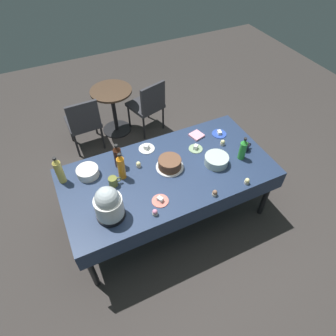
{
  "coord_description": "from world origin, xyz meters",
  "views": [
    {
      "loc": [
        -0.87,
        -1.84,
        2.96
      ],
      "look_at": [
        0.0,
        0.0,
        0.8
      ],
      "focal_mm": 30.99,
      "sensor_mm": 36.0,
      "label": 1
    }
  ],
  "objects": [
    {
      "name": "dessert_plate_cobalt",
      "position": [
        0.8,
        0.28,
        0.76
      ],
      "size": [
        0.17,
        0.17,
        0.04
      ],
      "color": "#2D4CB2",
      "rests_on": "potluck_table"
    },
    {
      "name": "soda_bottle_cola",
      "position": [
        -0.43,
        0.3,
        0.88
      ],
      "size": [
        0.08,
        0.08,
        0.29
      ],
      "color": "#33190F",
      "rests_on": "potluck_table"
    },
    {
      "name": "soda_bottle_orange_juice",
      "position": [
        -0.45,
        0.13,
        0.9
      ],
      "size": [
        0.08,
        0.08,
        0.32
      ],
      "color": "orange",
      "rests_on": "potluck_table"
    },
    {
      "name": "soda_bottle_lime_soda",
      "position": [
        0.8,
        -0.16,
        0.88
      ],
      "size": [
        0.08,
        0.08,
        0.28
      ],
      "color": "green",
      "rests_on": "potluck_table"
    },
    {
      "name": "cupcake_cocoa",
      "position": [
        0.73,
        0.11,
        0.78
      ],
      "size": [
        0.05,
        0.05,
        0.07
      ],
      "color": "beige",
      "rests_on": "potluck_table"
    },
    {
      "name": "maroon_chair_left",
      "position": [
        -0.55,
        1.57,
        0.49
      ],
      "size": [
        0.45,
        0.45,
        0.85
      ],
      "color": "#333338",
      "rests_on": "ground"
    },
    {
      "name": "dessert_plate_coral",
      "position": [
        -0.23,
        -0.31,
        0.76
      ],
      "size": [
        0.16,
        0.16,
        0.05
      ],
      "color": "#E07266",
      "rests_on": "potluck_table"
    },
    {
      "name": "potluck_table",
      "position": [
        0.0,
        0.0,
        0.69
      ],
      "size": [
        2.2,
        1.1,
        0.75
      ],
      "color": "navy",
      "rests_on": "ground"
    },
    {
      "name": "dessert_plate_sage",
      "position": [
        0.42,
        0.17,
        0.76
      ],
      "size": [
        0.16,
        0.16,
        0.06
      ],
      "color": "#8CA87F",
      "rests_on": "potluck_table"
    },
    {
      "name": "coffee_mug_black",
      "position": [
        0.91,
        -0.07,
        0.79
      ],
      "size": [
        0.13,
        0.09,
        0.09
      ],
      "color": "black",
      "rests_on": "potluck_table"
    },
    {
      "name": "maroon_chair_right",
      "position": [
        0.42,
        1.57,
        0.49
      ],
      "size": [
        0.54,
        0.54,
        0.85
      ],
      "color": "#333338",
      "rests_on": "ground"
    },
    {
      "name": "cupcake_rose",
      "position": [
        0.64,
        -0.48,
        0.78
      ],
      "size": [
        0.05,
        0.05,
        0.07
      ],
      "color": "beige",
      "rests_on": "potluck_table"
    },
    {
      "name": "cupcake_lemon",
      "position": [
        -0.34,
        -0.43,
        0.78
      ],
      "size": [
        0.05,
        0.05,
        0.07
      ],
      "color": "beige",
      "rests_on": "potluck_table"
    },
    {
      "name": "glass_salad_bowl",
      "position": [
        0.51,
        -0.11,
        0.8
      ],
      "size": [
        0.25,
        0.25,
        0.1
      ],
      "primitive_type": "cylinder",
      "color": "#B2C6BC",
      "rests_on": "potluck_table"
    },
    {
      "name": "cupcake_mint",
      "position": [
        -0.25,
        0.19,
        0.78
      ],
      "size": [
        0.05,
        0.05,
        0.07
      ],
      "color": "beige",
      "rests_on": "potluck_table"
    },
    {
      "name": "round_cafe_table",
      "position": [
        -0.05,
        1.8,
        0.5
      ],
      "size": [
        0.6,
        0.6,
        0.72
      ],
      "color": "#473323",
      "rests_on": "ground"
    },
    {
      "name": "paper_napkin_stack",
      "position": [
        0.54,
        0.36,
        0.76
      ],
      "size": [
        0.17,
        0.17,
        0.02
      ],
      "primitive_type": "cube",
      "rotation": [
        0.0,
        0.0,
        0.25
      ],
      "color": "pink",
      "rests_on": "potluck_table"
    },
    {
      "name": "cupcake_berry",
      "position": [
        0.27,
        -0.47,
        0.78
      ],
      "size": [
        0.05,
        0.05,
        0.07
      ],
      "color": "beige",
      "rests_on": "potluck_table"
    },
    {
      "name": "slow_cooker",
      "position": [
        -0.7,
        -0.27,
        0.92
      ],
      "size": [
        0.26,
        0.26,
        0.36
      ],
      "color": "black",
      "rests_on": "potluck_table"
    },
    {
      "name": "dessert_plate_white",
      "position": [
        -0.07,
        0.41,
        0.76
      ],
      "size": [
        0.18,
        0.18,
        0.06
      ],
      "color": "white",
      "rests_on": "potluck_table"
    },
    {
      "name": "cupcake_vanilla",
      "position": [
        -0.38,
        0.43,
        0.78
      ],
      "size": [
        0.05,
        0.05,
        0.07
      ],
      "color": "beige",
      "rests_on": "potluck_table"
    },
    {
      "name": "ground",
      "position": [
        0.0,
        0.0,
        0.0
      ],
      "size": [
        9.0,
        9.0,
        0.0
      ],
      "primitive_type": "plane",
      "color": "#383330"
    },
    {
      "name": "soda_bottle_ginger_ale",
      "position": [
        -1.01,
        0.34,
        0.9
      ],
      "size": [
        0.08,
        0.08,
        0.33
      ],
      "color": "gold",
      "rests_on": "potluck_table"
    },
    {
      "name": "ceramic_snack_bowl",
      "position": [
        -0.76,
        0.3,
        0.79
      ],
      "size": [
        0.22,
        0.22,
        0.09
      ],
      "primitive_type": "cylinder",
      "color": "silver",
      "rests_on": "potluck_table"
    },
    {
      "name": "coffee_mug_olive",
      "position": [
        -0.56,
        0.07,
        0.8
      ],
      "size": [
        0.13,
        0.09,
        0.1
      ],
      "color": "olive",
      "rests_on": "potluck_table"
    },
    {
      "name": "frosted_layer_cake",
      "position": [
        0.04,
        0.04,
        0.81
      ],
      "size": [
        0.29,
        0.29,
        0.12
      ],
      "color": "silver",
      "rests_on": "potluck_table"
    }
  ]
}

